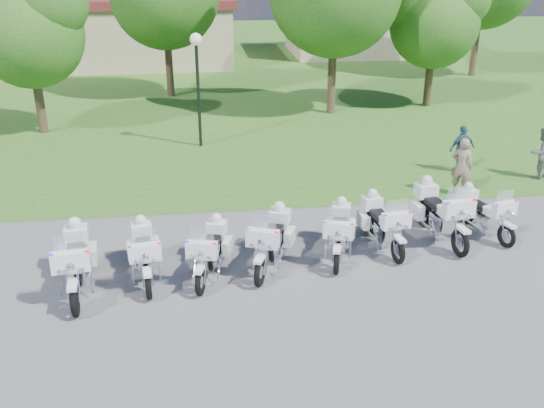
{
  "coord_description": "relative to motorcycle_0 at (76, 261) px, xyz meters",
  "views": [
    {
      "loc": [
        -1.27,
        -12.95,
        7.05
      ],
      "look_at": [
        0.48,
        1.2,
        0.95
      ],
      "focal_mm": 40.0,
      "sensor_mm": 36.0,
      "label": 1
    }
  ],
  "objects": [
    {
      "name": "motorcycle_0",
      "position": [
        0.0,
        0.0,
        0.0
      ],
      "size": [
        1.0,
        2.55,
        1.71
      ],
      "rotation": [
        0.0,
        0.0,
        3.25
      ],
      "color": "black",
      "rests_on": "ground"
    },
    {
      "name": "motorcycle_2",
      "position": [
        2.93,
        0.34,
        -0.09
      ],
      "size": [
        1.1,
        2.18,
        1.5
      ],
      "rotation": [
        0.0,
        0.0,
        2.87
      ],
      "color": "black",
      "rests_on": "ground"
    },
    {
      "name": "motorcycle_7",
      "position": [
        10.14,
        1.66,
        -0.11
      ],
      "size": [
        1.07,
        2.12,
        1.46
      ],
      "rotation": [
        0.0,
        0.0,
        3.41
      ],
      "color": "black",
      "rests_on": "ground"
    },
    {
      "name": "tree_3",
      "position": [
        13.61,
        15.27,
        3.46
      ],
      "size": [
        4.74,
        4.04,
        6.32
      ],
      "color": "#38281C",
      "rests_on": "ground"
    },
    {
      "name": "grass_lawn",
      "position": [
        4.1,
        27.86,
        -0.71
      ],
      "size": [
        100.0,
        48.0,
        0.01
      ],
      "primitive_type": "cube",
      "color": "#2A611E",
      "rests_on": "ground"
    },
    {
      "name": "bystander_a",
      "position": [
        10.66,
        4.36,
        0.17
      ],
      "size": [
        0.77,
        0.74,
        1.77
      ],
      "primitive_type": "imported",
      "rotation": [
        0.0,
        0.0,
        2.46
      ],
      "color": "#8B755E",
      "rests_on": "ground"
    },
    {
      "name": "motorcycle_6",
      "position": [
        8.88,
        1.53,
        0.02
      ],
      "size": [
        1.05,
        2.6,
        1.75
      ],
      "rotation": [
        0.0,
        0.0,
        3.27
      ],
      "color": "black",
      "rests_on": "ground"
    },
    {
      "name": "lamp_post",
      "position": [
        2.85,
        10.2,
        2.45
      ],
      "size": [
        0.44,
        0.44,
        4.2
      ],
      "color": "black",
      "rests_on": "ground"
    },
    {
      "name": "ground",
      "position": [
        4.1,
        0.86,
        -0.72
      ],
      "size": [
        100.0,
        100.0,
        0.0
      ],
      "primitive_type": "plane",
      "color": "slate",
      "rests_on": "ground"
    },
    {
      "name": "bystander_b",
      "position": [
        13.8,
        5.39,
        0.13
      ],
      "size": [
        0.95,
        0.82,
        1.7
      ],
      "primitive_type": "imported",
      "rotation": [
        0.0,
        0.0,
        -2.9
      ],
      "color": "slate",
      "rests_on": "ground"
    },
    {
      "name": "motorcycle_5",
      "position": [
        7.28,
        1.26,
        -0.07
      ],
      "size": [
        0.93,
        2.3,
        1.55
      ],
      "rotation": [
        0.0,
        0.0,
        3.26
      ],
      "color": "black",
      "rests_on": "ground"
    },
    {
      "name": "bystander_c",
      "position": [
        11.5,
        6.27,
        0.08
      ],
      "size": [
        1.0,
        0.58,
        1.6
      ],
      "primitive_type": "imported",
      "rotation": [
        0.0,
        0.0,
        3.35
      ],
      "color": "#305A75",
      "rests_on": "ground"
    },
    {
      "name": "motorcycle_4",
      "position": [
        6.09,
        0.9,
        -0.07
      ],
      "size": [
        1.15,
        2.23,
        1.54
      ],
      "rotation": [
        0.0,
        0.0,
        2.86
      ],
      "color": "black",
      "rests_on": "ground"
    },
    {
      "name": "motorcycle_1",
      "position": [
        1.44,
        0.36,
        -0.08
      ],
      "size": [
        0.93,
        2.28,
        1.53
      ],
      "rotation": [
        0.0,
        0.0,
        3.27
      ],
      "color": "black",
      "rests_on": "ground"
    },
    {
      "name": "tree_0",
      "position": [
        -3.54,
        12.89,
        3.61
      ],
      "size": [
        4.91,
        4.19,
        6.55
      ],
      "color": "#38281C",
      "rests_on": "ground"
    },
    {
      "name": "building_west",
      "position": [
        -1.9,
        28.86,
        1.35
      ],
      "size": [
        14.56,
        8.32,
        4.1
      ],
      "color": "tan",
      "rests_on": "ground"
    },
    {
      "name": "motorcycle_3",
      "position": [
        4.39,
        0.6,
        -0.04
      ],
      "size": [
        1.35,
        2.29,
        1.62
      ],
      "rotation": [
        0.0,
        0.0,
        2.76
      ],
      "color": "black",
      "rests_on": "ground"
    },
    {
      "name": "building_east",
      "position": [
        15.1,
        30.86,
        1.35
      ],
      "size": [
        11.44,
        7.28,
        4.1
      ],
      "color": "tan",
      "rests_on": "ground"
    }
  ]
}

